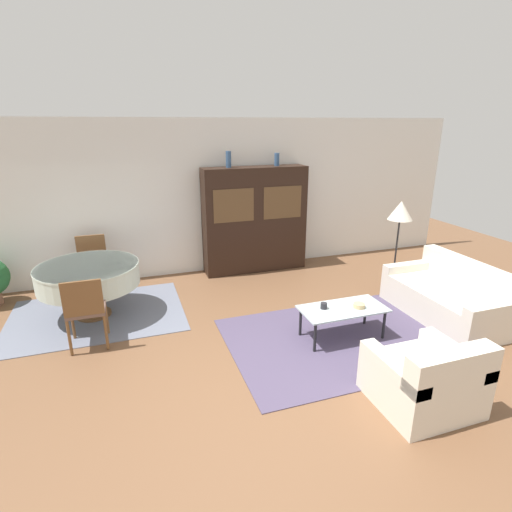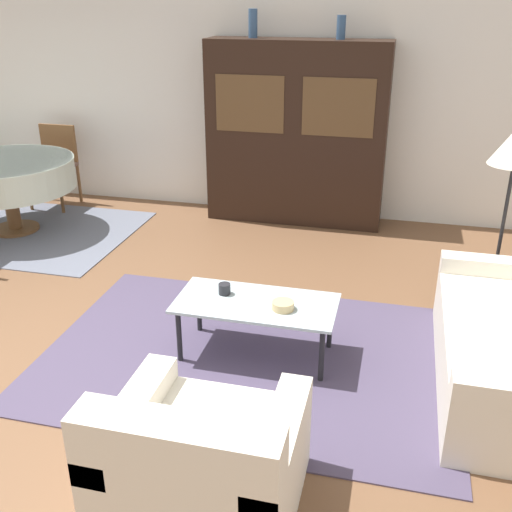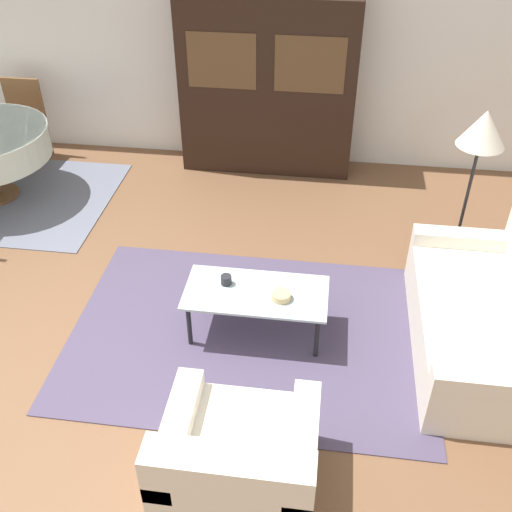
% 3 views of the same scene
% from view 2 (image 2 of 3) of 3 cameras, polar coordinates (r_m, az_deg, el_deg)
% --- Properties ---
extents(ground_plane, '(14.00, 14.00, 0.00)m').
position_cam_2_polar(ground_plane, '(4.13, -17.39, -11.53)').
color(ground_plane, brown).
extents(wall_back, '(10.00, 0.06, 2.70)m').
position_cam_2_polar(wall_back, '(6.79, -2.92, 15.68)').
color(wall_back, white).
rests_on(wall_back, ground_plane).
extents(area_rug, '(2.81, 1.98, 0.01)m').
position_cam_2_polar(area_rug, '(4.21, -0.68, -9.46)').
color(area_rug, '#4C425B').
rests_on(area_rug, ground_plane).
extents(dining_rug, '(2.38, 1.73, 0.01)m').
position_cam_2_polar(dining_rug, '(6.78, -21.61, 2.22)').
color(dining_rug, slate).
rests_on(dining_rug, ground_plane).
extents(armchair, '(0.89, 0.84, 0.75)m').
position_cam_2_polar(armchair, '(2.98, -5.23, -19.26)').
color(armchair, silver).
rests_on(armchair, ground_plane).
extents(coffee_table, '(1.08, 0.53, 0.40)m').
position_cam_2_polar(coffee_table, '(4.04, -0.00, -4.90)').
color(coffee_table, black).
rests_on(coffee_table, area_rug).
extents(display_cabinet, '(1.87, 0.44, 1.89)m').
position_cam_2_polar(display_cabinet, '(6.42, 3.85, 11.51)').
color(display_cabinet, black).
rests_on(display_cabinet, ground_plane).
extents(dining_table, '(1.36, 1.36, 0.75)m').
position_cam_2_polar(dining_table, '(6.64, -22.69, 7.17)').
color(dining_table, brown).
rests_on(dining_table, dining_rug).
extents(dining_chair_far, '(0.44, 0.44, 0.91)m').
position_cam_2_polar(dining_chair_far, '(7.37, -18.60, 8.66)').
color(dining_chair_far, brown).
rests_on(dining_chair_far, dining_rug).
extents(cup, '(0.08, 0.08, 0.08)m').
position_cam_2_polar(cup, '(4.11, -3.02, -3.15)').
color(cup, '#232328').
rests_on(cup, coffee_table).
extents(bowl, '(0.15, 0.15, 0.06)m').
position_cam_2_polar(bowl, '(3.92, 2.59, -4.73)').
color(bowl, tan).
rests_on(bowl, coffee_table).
extents(vase_tall, '(0.09, 0.09, 0.27)m').
position_cam_2_polar(vase_tall, '(6.38, -0.29, 21.28)').
color(vase_tall, '#33517A').
rests_on(vase_tall, display_cabinet).
extents(vase_short, '(0.09, 0.09, 0.22)m').
position_cam_2_polar(vase_short, '(6.22, 8.11, 20.76)').
color(vase_short, '#33517A').
rests_on(vase_short, display_cabinet).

